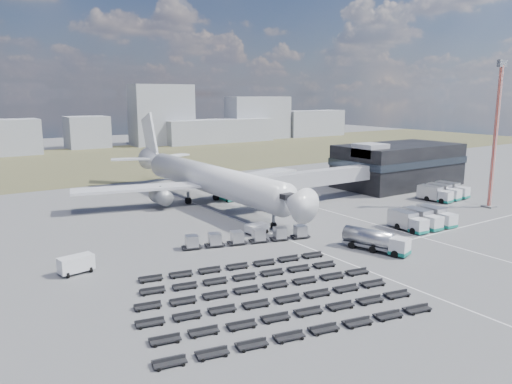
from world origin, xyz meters
TOP-DOWN VIEW (x-y plane):
  - ground at (0.00, 0.00)m, footprint 420.00×420.00m
  - grass_strip at (0.00, 110.00)m, footprint 420.00×90.00m
  - lane_markings at (9.77, 3.00)m, footprint 47.12×110.00m
  - terminal at (47.77, 23.96)m, footprint 30.40×16.40m
  - jet_bridge at (15.90, 20.42)m, footprint 30.30×3.80m
  - airliner at (0.00, 32.38)m, footprint 51.59×64.53m
  - skyline at (-15.23, 149.78)m, footprint 313.38×26.46m
  - fuel_tanker at (4.88, -8.78)m, footprint 5.07×9.82m
  - pushback_tug at (-4.00, 8.00)m, footprint 3.73×2.36m
  - utility_van at (-32.62, 5.64)m, footprint 4.42×2.53m
  - catering_truck at (5.00, 32.93)m, footprint 2.43×5.83m
  - service_trucks_near at (20.86, -4.32)m, footprint 9.69×7.59m
  - service_trucks_far at (43.72, 8.02)m, footprint 10.08×8.05m
  - uld_row at (-8.10, 4.33)m, footprint 19.48×6.73m
  - baggage_dollies at (-17.53, -13.56)m, footprint 31.42×25.60m
  - floodlight_mast at (44.35, -1.93)m, footprint 2.63×2.17m

SIDE VIEW (x-z plane):
  - ground at x=0.00m, z-range 0.00..0.00m
  - grass_strip at x=0.00m, z-range 0.00..0.01m
  - lane_markings at x=9.77m, z-range 0.00..0.01m
  - baggage_dollies at x=-17.53m, z-range 0.00..0.66m
  - pushback_tug at x=-4.00m, z-range 0.00..1.57m
  - uld_row at x=-8.10m, z-range 0.18..1.97m
  - utility_van at x=-32.62m, z-range 0.00..2.24m
  - catering_truck at x=5.00m, z-range 0.03..2.70m
  - service_trucks_near at x=20.86m, z-range 0.12..2.93m
  - fuel_tanker at x=4.88m, z-range 0.00..3.08m
  - service_trucks_far at x=43.72m, z-range 0.12..2.98m
  - jet_bridge at x=15.90m, z-range 1.53..8.58m
  - terminal at x=47.77m, z-range -0.25..10.75m
  - airliner at x=0.00m, z-range -3.52..14.10m
  - skyline at x=-15.23m, z-range -3.81..22.07m
  - floodlight_mast at x=44.35m, z-range 0.03..28.11m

